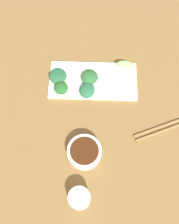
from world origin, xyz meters
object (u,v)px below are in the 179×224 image
sauce_bowl (85,152)px  chopsticks (167,127)px  serving_plate (93,81)px  tea_cup (79,198)px

sauce_bowl → chopsticks: bearing=-70.0°
serving_plate → chopsticks: (-0.17, -0.25, -0.00)m
serving_plate → tea_cup: size_ratio=4.79×
serving_plate → chopsticks: serving_plate is taller
chopsticks → tea_cup: size_ratio=3.47×
sauce_bowl → tea_cup: tea_cup is taller
sauce_bowl → chopsticks: 0.28m
serving_plate → chopsticks: bearing=-124.0°
sauce_bowl → tea_cup: size_ratio=1.66×
sauce_bowl → chopsticks: (0.10, -0.26, -0.02)m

